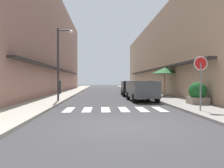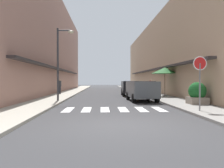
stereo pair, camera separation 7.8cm
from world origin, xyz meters
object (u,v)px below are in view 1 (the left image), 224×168
(parked_car_near, at_px, (142,89))
(parked_car_mid, at_px, (131,87))
(pedestrian_walking_near, at_px, (150,86))
(street_lamp, at_px, (61,56))
(round_street_sign, at_px, (201,69))
(planter_corner, at_px, (198,94))
(pedestrian_walking_far, at_px, (60,86))
(cafe_umbrella, at_px, (165,71))

(parked_car_near, height_order, parked_car_mid, same)
(pedestrian_walking_near, bearing_deg, street_lamp, -175.00)
(pedestrian_walking_near, bearing_deg, parked_car_near, -143.95)
(parked_car_near, xyz_separation_m, round_street_sign, (1.62, -6.36, 1.13))
(parked_car_mid, distance_m, round_street_sign, 12.65)
(pedestrian_walking_near, bearing_deg, planter_corner, -121.74)
(pedestrian_walking_near, bearing_deg, pedestrian_walking_far, 132.53)
(round_street_sign, height_order, planter_corner, round_street_sign)
(parked_car_mid, xyz_separation_m, cafe_umbrella, (2.75, -2.30, 1.48))
(parked_car_near, distance_m, planter_corner, 4.32)
(parked_car_mid, relative_size, pedestrian_walking_far, 2.56)
(parked_car_mid, relative_size, planter_corner, 3.08)
(round_street_sign, height_order, pedestrian_walking_far, round_street_sign)
(planter_corner, distance_m, pedestrian_walking_far, 15.22)
(cafe_umbrella, bearing_deg, planter_corner, -89.87)
(parked_car_mid, height_order, street_lamp, street_lamp)
(street_lamp, bearing_deg, pedestrian_walking_far, 100.40)
(round_street_sign, bearing_deg, parked_car_near, 104.32)
(parked_car_mid, relative_size, street_lamp, 0.80)
(street_lamp, bearing_deg, planter_corner, -17.90)
(parked_car_near, height_order, pedestrian_walking_far, pedestrian_walking_far)
(planter_corner, bearing_deg, round_street_sign, -110.58)
(parked_car_near, bearing_deg, parked_car_mid, 90.00)
(round_street_sign, bearing_deg, parked_car_mid, 97.40)
(parked_car_mid, xyz_separation_m, planter_corner, (2.77, -9.44, -0.18))
(parked_car_mid, height_order, pedestrian_walking_far, pedestrian_walking_far)
(cafe_umbrella, height_order, pedestrian_walking_far, cafe_umbrella)
(parked_car_near, xyz_separation_m, pedestrian_walking_far, (-7.33, 8.07, 0.02))
(street_lamp, bearing_deg, pedestrian_walking_near, 41.51)
(pedestrian_walking_near, xyz_separation_m, pedestrian_walking_far, (-9.30, 1.80, 0.02))
(round_street_sign, distance_m, pedestrian_walking_far, 17.03)
(parked_car_near, xyz_separation_m, planter_corner, (2.77, -3.31, -0.18))
(pedestrian_walking_near, bearing_deg, round_street_sign, -128.08)
(street_lamp, height_order, cafe_umbrella, street_lamp)
(cafe_umbrella, bearing_deg, round_street_sign, -96.33)
(parked_car_mid, bearing_deg, cafe_umbrella, -39.93)
(round_street_sign, bearing_deg, street_lamp, 141.79)
(street_lamp, bearing_deg, parked_car_near, 5.56)
(street_lamp, relative_size, planter_corner, 3.84)
(parked_car_near, height_order, cafe_umbrella, cafe_umbrella)
(parked_car_mid, xyz_separation_m, street_lamp, (-5.75, -6.69, 2.29))
(pedestrian_walking_far, bearing_deg, round_street_sign, 102.56)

